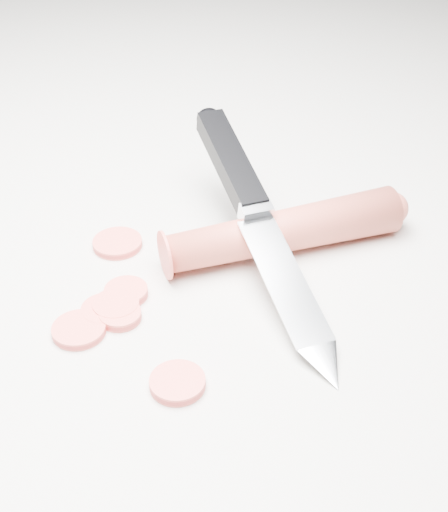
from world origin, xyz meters
The scene contains 10 objects.
ground centered at (0.00, 0.00, 0.00)m, with size 2.40×2.40×0.00m, color beige.
carrot centered at (0.07, 0.08, 0.02)m, with size 0.03×0.03×0.18m, color #BF4435.
carrot_slice_0 centered at (0.00, -0.07, 0.00)m, with size 0.04×0.04×0.01m, color #ED5046.
carrot_slice_1 centered at (0.00, -0.03, 0.00)m, with size 0.03×0.03×0.01m, color #ED5046.
carrot_slice_2 centered at (-0.04, 0.01, 0.00)m, with size 0.04×0.04×0.01m, color #ED5046.
carrot_slice_3 centered at (0.01, -0.04, 0.00)m, with size 0.03×0.03×0.01m, color #ED5046.
carrot_slice_4 centered at (0.08, -0.08, 0.00)m, with size 0.03×0.03×0.01m, color #ED5046.
carrot_slice_5 centered at (0.00, -0.05, 0.00)m, with size 0.03×0.03×0.01m, color #ED5046.
carrot_slice_6 centered at (0.01, -0.05, 0.00)m, with size 0.03×0.03×0.01m, color #ED5046.
kitchen_knife centered at (0.06, 0.05, 0.04)m, with size 0.23×0.18×0.07m, color silver, non-canonical shape.
Camera 1 is at (0.27, -0.31, 0.32)m, focal length 50.00 mm.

